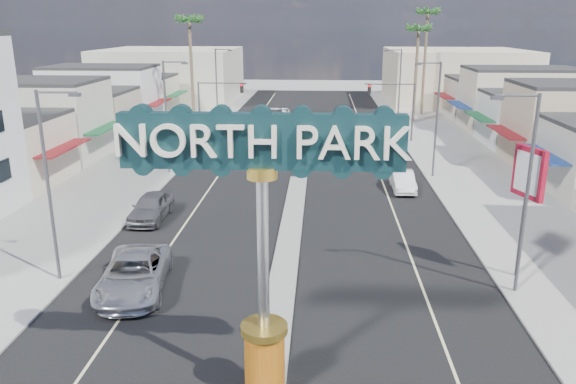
# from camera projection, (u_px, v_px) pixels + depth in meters

# --- Properties ---
(ground) EXTENTS (160.00, 160.00, 0.00)m
(ground) POSITION_uv_depth(u_px,v_px,m) (299.00, 175.00, 45.22)
(ground) COLOR gray
(ground) RESTS_ON ground
(road) EXTENTS (20.00, 120.00, 0.01)m
(road) POSITION_uv_depth(u_px,v_px,m) (299.00, 175.00, 45.21)
(road) COLOR black
(road) RESTS_ON ground
(median_island) EXTENTS (1.30, 30.00, 0.16)m
(median_island) POSITION_uv_depth(u_px,v_px,m) (287.00, 251.00, 29.90)
(median_island) COLOR gray
(median_island) RESTS_ON ground
(sidewalk_left) EXTENTS (8.00, 120.00, 0.12)m
(sidewalk_left) POSITION_uv_depth(u_px,v_px,m) (129.00, 172.00, 46.00)
(sidewalk_left) COLOR gray
(sidewalk_left) RESTS_ON ground
(sidewalk_right) EXTENTS (8.00, 120.00, 0.12)m
(sidewalk_right) POSITION_uv_depth(u_px,v_px,m) (476.00, 177.00, 44.40)
(sidewalk_right) COLOR gray
(sidewalk_right) RESTS_ON ground
(storefront_row_left) EXTENTS (12.00, 42.00, 6.00)m
(storefront_row_left) POSITION_uv_depth(u_px,v_px,m) (74.00, 111.00, 58.15)
(storefront_row_left) COLOR beige
(storefront_row_left) RESTS_ON ground
(storefront_row_right) EXTENTS (12.00, 42.00, 6.00)m
(storefront_row_right) POSITION_uv_depth(u_px,v_px,m) (547.00, 116.00, 55.41)
(storefront_row_right) COLOR #B7B29E
(storefront_row_right) RESTS_ON ground
(backdrop_far_left) EXTENTS (20.00, 20.00, 8.00)m
(backdrop_far_left) POSITION_uv_depth(u_px,v_px,m) (172.00, 75.00, 88.34)
(backdrop_far_left) COLOR #B7B29E
(backdrop_far_left) RESTS_ON ground
(backdrop_far_right) EXTENTS (20.00, 20.00, 8.00)m
(backdrop_far_right) POSITION_uv_depth(u_px,v_px,m) (455.00, 76.00, 85.83)
(backdrop_far_right) COLOR beige
(backdrop_far_right) RESTS_ON ground
(gateway_sign) EXTENTS (8.20, 1.50, 9.15)m
(gateway_sign) POSITION_uv_depth(u_px,v_px,m) (263.00, 226.00, 16.72)
(gateway_sign) COLOR #B54C0D
(gateway_sign) RESTS_ON median_island
(traffic_signal_left) EXTENTS (5.09, 0.45, 6.00)m
(traffic_signal_left) POSITION_uv_depth(u_px,v_px,m) (216.00, 99.00, 57.89)
(traffic_signal_left) COLOR #47474C
(traffic_signal_left) RESTS_ON ground
(traffic_signal_right) EXTENTS (5.09, 0.45, 6.00)m
(traffic_signal_right) POSITION_uv_depth(u_px,v_px,m) (396.00, 100.00, 56.84)
(traffic_signal_right) COLOR #47474C
(traffic_signal_right) RESTS_ON ground
(streetlight_l_near) EXTENTS (2.03, 0.22, 9.00)m
(streetlight_l_near) POSITION_uv_depth(u_px,v_px,m) (51.00, 178.00, 25.23)
(streetlight_l_near) COLOR #47474C
(streetlight_l_near) RESTS_ON ground
(streetlight_l_mid) EXTENTS (2.03, 0.22, 9.00)m
(streetlight_l_mid) POSITION_uv_depth(u_px,v_px,m) (168.00, 111.00, 44.35)
(streetlight_l_mid) COLOR #47474C
(streetlight_l_mid) RESTS_ON ground
(streetlight_l_far) EXTENTS (2.03, 0.22, 9.00)m
(streetlight_l_far) POSITION_uv_depth(u_px,v_px,m) (218.00, 83.00, 65.38)
(streetlight_l_far) COLOR #47474C
(streetlight_l_far) RESTS_ON ground
(streetlight_r_near) EXTENTS (2.03, 0.22, 9.00)m
(streetlight_r_near) POSITION_uv_depth(u_px,v_px,m) (524.00, 186.00, 24.04)
(streetlight_r_near) COLOR #47474C
(streetlight_r_near) RESTS_ON ground
(streetlight_r_mid) EXTENTS (2.03, 0.22, 9.00)m
(streetlight_r_mid) POSITION_uv_depth(u_px,v_px,m) (435.00, 114.00, 43.16)
(streetlight_r_mid) COLOR #47474C
(streetlight_r_mid) RESTS_ON ground
(streetlight_r_far) EXTENTS (2.03, 0.22, 9.00)m
(streetlight_r_far) POSITION_uv_depth(u_px,v_px,m) (398.00, 84.00, 64.19)
(streetlight_r_far) COLOR #47474C
(streetlight_r_far) RESTS_ON ground
(palm_left_far) EXTENTS (2.60, 2.60, 13.10)m
(palm_left_far) POSITION_uv_depth(u_px,v_px,m) (189.00, 26.00, 61.77)
(palm_left_far) COLOR brown
(palm_left_far) RESTS_ON ground
(palm_right_mid) EXTENTS (2.60, 2.60, 12.10)m
(palm_right_mid) POSITION_uv_depth(u_px,v_px,m) (418.00, 34.00, 66.28)
(palm_right_mid) COLOR brown
(palm_right_mid) RESTS_ON ground
(palm_right_far) EXTENTS (2.60, 2.60, 14.10)m
(palm_right_far) POSITION_uv_depth(u_px,v_px,m) (428.00, 18.00, 71.39)
(palm_right_far) COLOR brown
(palm_right_far) RESTS_ON ground
(suv_left) EXTENTS (3.57, 6.40, 1.69)m
(suv_left) POSITION_uv_depth(u_px,v_px,m) (134.00, 274.00, 25.44)
(suv_left) COLOR #B6B7BC
(suv_left) RESTS_ON ground
(car_parked_left) EXTENTS (2.01, 4.87, 1.65)m
(car_parked_left) POSITION_uv_depth(u_px,v_px,m) (151.00, 207.00, 34.80)
(car_parked_left) COLOR slate
(car_parked_left) RESTS_ON ground
(car_parked_right) EXTENTS (1.53, 4.35, 1.43)m
(car_parked_right) POSITION_uv_depth(u_px,v_px,m) (403.00, 181.00, 40.96)
(car_parked_right) COLOR white
(car_parked_right) RESTS_ON ground
(city_bus) EXTENTS (3.59, 11.86, 3.26)m
(city_bus) POSITION_uv_depth(u_px,v_px,m) (277.00, 130.00, 55.43)
(city_bus) COLOR white
(city_bus) RESTS_ON ground
(bank_pylon_sign) EXTENTS (0.89, 1.93, 6.28)m
(bank_pylon_sign) POSITION_uv_depth(u_px,v_px,m) (528.00, 180.00, 25.62)
(bank_pylon_sign) COLOR #47474C
(bank_pylon_sign) RESTS_ON sidewalk_right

